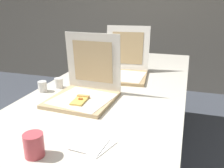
{
  "coord_description": "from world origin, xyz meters",
  "views": [
    {
      "loc": [
        0.48,
        -0.95,
        1.31
      ],
      "look_at": [
        0.02,
        0.47,
        0.8
      ],
      "focal_mm": 38.92,
      "sensor_mm": 36.0,
      "label": 1
    }
  ],
  "objects_px": {
    "pizza_box_front": "(84,91)",
    "cup_white_far": "(102,65)",
    "table": "(117,89)",
    "pizza_box_middle": "(124,70)",
    "cup_printed_front": "(34,145)",
    "napkin_pile": "(92,144)",
    "cup_white_mid": "(81,74)",
    "cup_white_near_center": "(59,83)",
    "cup_white_near_left": "(42,86)"
  },
  "relations": [
    {
      "from": "cup_white_near_center",
      "to": "cup_white_mid",
      "type": "relative_size",
      "value": 1.0
    },
    {
      "from": "cup_white_far",
      "to": "cup_printed_front",
      "type": "distance_m",
      "value": 1.29
    },
    {
      "from": "pizza_box_middle",
      "to": "cup_printed_front",
      "type": "relative_size",
      "value": 5.36
    },
    {
      "from": "pizza_box_front",
      "to": "cup_white_far",
      "type": "xyz_separation_m",
      "value": [
        -0.13,
        0.69,
        -0.02
      ]
    },
    {
      "from": "pizza_box_middle",
      "to": "cup_white_near_center",
      "type": "distance_m",
      "value": 0.54
    },
    {
      "from": "cup_white_mid",
      "to": "napkin_pile",
      "type": "relative_size",
      "value": 0.39
    },
    {
      "from": "pizza_box_middle",
      "to": "table",
      "type": "bearing_deg",
      "value": -95.73
    },
    {
      "from": "pizza_box_middle",
      "to": "napkin_pile",
      "type": "xyz_separation_m",
      "value": [
        0.13,
        -0.99,
        -0.05
      ]
    },
    {
      "from": "table",
      "to": "pizza_box_middle",
      "type": "relative_size",
      "value": 4.64
    },
    {
      "from": "pizza_box_middle",
      "to": "cup_white_near_center",
      "type": "height_order",
      "value": "pizza_box_middle"
    },
    {
      "from": "cup_white_near_left",
      "to": "cup_printed_front",
      "type": "distance_m",
      "value": 0.73
    },
    {
      "from": "pizza_box_front",
      "to": "napkin_pile",
      "type": "xyz_separation_m",
      "value": [
        0.23,
        -0.45,
        -0.05
      ]
    },
    {
      "from": "table",
      "to": "cup_white_mid",
      "type": "relative_size",
      "value": 33.76
    },
    {
      "from": "pizza_box_front",
      "to": "pizza_box_middle",
      "type": "height_order",
      "value": "pizza_box_front"
    },
    {
      "from": "table",
      "to": "cup_white_far",
      "type": "xyz_separation_m",
      "value": [
        -0.24,
        0.35,
        0.08
      ]
    },
    {
      "from": "pizza_box_middle",
      "to": "cup_white_far",
      "type": "relative_size",
      "value": 7.27
    },
    {
      "from": "pizza_box_middle",
      "to": "cup_white_mid",
      "type": "relative_size",
      "value": 7.27
    },
    {
      "from": "napkin_pile",
      "to": "table",
      "type": "bearing_deg",
      "value": 99.12
    },
    {
      "from": "napkin_pile",
      "to": "pizza_box_front",
      "type": "bearing_deg",
      "value": 117.16
    },
    {
      "from": "pizza_box_front",
      "to": "cup_printed_front",
      "type": "distance_m",
      "value": 0.59
    },
    {
      "from": "cup_white_near_center",
      "to": "cup_printed_front",
      "type": "bearing_deg",
      "value": -67.28
    },
    {
      "from": "cup_white_near_left",
      "to": "cup_white_near_center",
      "type": "bearing_deg",
      "value": 54.92
    },
    {
      "from": "pizza_box_middle",
      "to": "cup_white_far",
      "type": "distance_m",
      "value": 0.28
    },
    {
      "from": "cup_white_far",
      "to": "cup_printed_front",
      "type": "relative_size",
      "value": 0.74
    },
    {
      "from": "table",
      "to": "cup_white_mid",
      "type": "distance_m",
      "value": 0.32
    },
    {
      "from": "cup_white_near_left",
      "to": "napkin_pile",
      "type": "bearing_deg",
      "value": -41.6
    },
    {
      "from": "pizza_box_front",
      "to": "napkin_pile",
      "type": "distance_m",
      "value": 0.51
    },
    {
      "from": "pizza_box_middle",
      "to": "cup_white_mid",
      "type": "height_order",
      "value": "pizza_box_middle"
    },
    {
      "from": "cup_white_mid",
      "to": "cup_white_near_left",
      "type": "distance_m",
      "value": 0.36
    },
    {
      "from": "cup_white_mid",
      "to": "pizza_box_front",
      "type": "bearing_deg",
      "value": -62.16
    },
    {
      "from": "cup_printed_front",
      "to": "napkin_pile",
      "type": "relative_size",
      "value": 0.53
    },
    {
      "from": "cup_white_far",
      "to": "cup_printed_front",
      "type": "height_order",
      "value": "cup_printed_front"
    },
    {
      "from": "pizza_box_front",
      "to": "napkin_pile",
      "type": "bearing_deg",
      "value": -60.25
    },
    {
      "from": "cup_white_near_center",
      "to": "cup_white_near_left",
      "type": "height_order",
      "value": "same"
    },
    {
      "from": "table",
      "to": "cup_white_near_center",
      "type": "relative_size",
      "value": 33.76
    },
    {
      "from": "cup_white_far",
      "to": "napkin_pile",
      "type": "bearing_deg",
      "value": -72.22
    },
    {
      "from": "cup_white_far",
      "to": "napkin_pile",
      "type": "distance_m",
      "value": 1.19
    },
    {
      "from": "cup_printed_front",
      "to": "napkin_pile",
      "type": "distance_m",
      "value": 0.23
    },
    {
      "from": "pizza_box_middle",
      "to": "napkin_pile",
      "type": "relative_size",
      "value": 2.85
    },
    {
      "from": "table",
      "to": "cup_white_mid",
      "type": "bearing_deg",
      "value": 171.87
    },
    {
      "from": "pizza_box_front",
      "to": "cup_printed_front",
      "type": "xyz_separation_m",
      "value": [
        0.05,
        -0.59,
        -0.01
      ]
    },
    {
      "from": "napkin_pile",
      "to": "cup_white_far",
      "type": "bearing_deg",
      "value": 107.78
    },
    {
      "from": "cup_white_mid",
      "to": "cup_white_near_center",
      "type": "bearing_deg",
      "value": -102.61
    },
    {
      "from": "pizza_box_middle",
      "to": "cup_white_near_left",
      "type": "distance_m",
      "value": 0.66
    },
    {
      "from": "pizza_box_front",
      "to": "napkin_pile",
      "type": "height_order",
      "value": "pizza_box_front"
    },
    {
      "from": "cup_white_near_center",
      "to": "cup_white_near_left",
      "type": "xyz_separation_m",
      "value": [
        -0.07,
        -0.1,
        0.0
      ]
    },
    {
      "from": "cup_white_far",
      "to": "cup_printed_front",
      "type": "bearing_deg",
      "value": -81.91
    },
    {
      "from": "cup_white_far",
      "to": "cup_white_near_center",
      "type": "distance_m",
      "value": 0.56
    },
    {
      "from": "pizza_box_middle",
      "to": "pizza_box_front",
      "type": "bearing_deg",
      "value": -106.98
    },
    {
      "from": "pizza_box_front",
      "to": "cup_white_far",
      "type": "distance_m",
      "value": 0.7
    }
  ]
}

